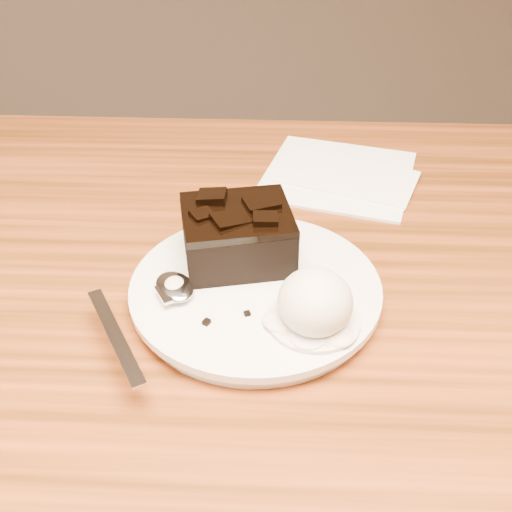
{
  "coord_description": "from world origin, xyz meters",
  "views": [
    {
      "loc": [
        0.12,
        -0.39,
        1.1
      ],
      "look_at": [
        0.1,
        0.03,
        0.79
      ],
      "focal_mm": 42.97,
      "sensor_mm": 36.0,
      "label": 1
    }
  ],
  "objects_px": {
    "plate": "(255,292)",
    "brownie": "(237,238)",
    "spoon": "(175,288)",
    "ice_cream_scoop": "(315,302)",
    "napkin": "(338,174)"
  },
  "relations": [
    {
      "from": "ice_cream_scoop",
      "to": "napkin",
      "type": "bearing_deg",
      "value": 82.1
    },
    {
      "from": "spoon",
      "to": "napkin",
      "type": "bearing_deg",
      "value": 27.44
    },
    {
      "from": "napkin",
      "to": "spoon",
      "type": "bearing_deg",
      "value": -122.58
    },
    {
      "from": "plate",
      "to": "napkin",
      "type": "height_order",
      "value": "plate"
    },
    {
      "from": "brownie",
      "to": "spoon",
      "type": "relative_size",
      "value": 0.54
    },
    {
      "from": "ice_cream_scoop",
      "to": "napkin",
      "type": "xyz_separation_m",
      "value": [
        0.04,
        0.27,
        -0.04
      ]
    },
    {
      "from": "brownie",
      "to": "plate",
      "type": "bearing_deg",
      "value": -64.42
    },
    {
      "from": "brownie",
      "to": "spoon",
      "type": "height_order",
      "value": "brownie"
    },
    {
      "from": "ice_cream_scoop",
      "to": "napkin",
      "type": "height_order",
      "value": "ice_cream_scoop"
    },
    {
      "from": "plate",
      "to": "brownie",
      "type": "height_order",
      "value": "brownie"
    },
    {
      "from": "spoon",
      "to": "napkin",
      "type": "relative_size",
      "value": 1.05
    },
    {
      "from": "spoon",
      "to": "napkin",
      "type": "xyz_separation_m",
      "value": [
        0.15,
        0.24,
        -0.02
      ]
    },
    {
      "from": "plate",
      "to": "ice_cream_scoop",
      "type": "distance_m",
      "value": 0.07
    },
    {
      "from": "napkin",
      "to": "plate",
      "type": "bearing_deg",
      "value": -110.95
    },
    {
      "from": "brownie",
      "to": "ice_cream_scoop",
      "type": "height_order",
      "value": "ice_cream_scoop"
    }
  ]
}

